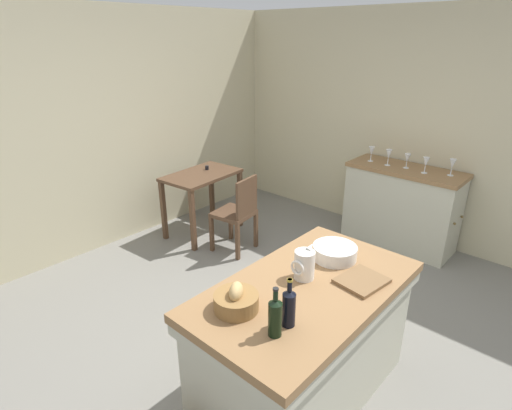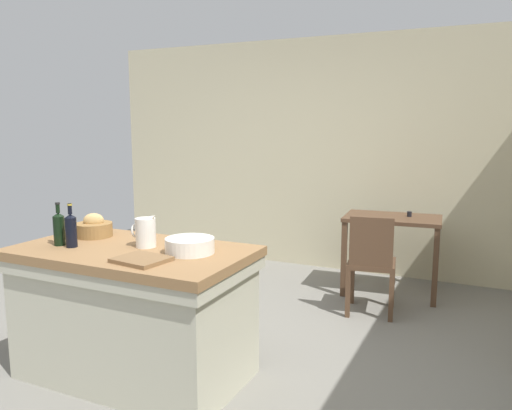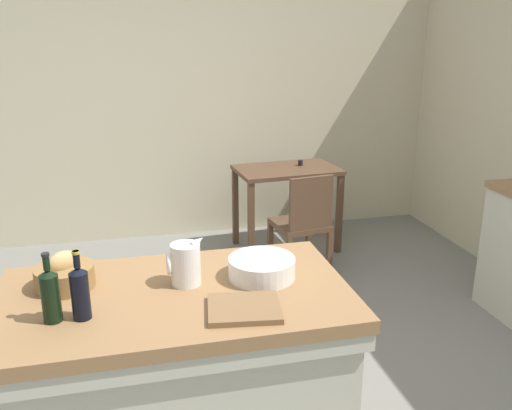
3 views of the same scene
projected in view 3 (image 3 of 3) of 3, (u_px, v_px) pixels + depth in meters
ground_plane at (223, 389)px, 3.06m from camera, size 6.76×6.76×0.00m
wall_back at (172, 102)px, 5.07m from camera, size 5.32×0.12×2.60m
island_table at (178, 371)px, 2.45m from camera, size 1.52×0.86×0.86m
writing_desk at (287, 182)px, 4.87m from camera, size 0.94×0.63×0.82m
wooden_chair at (303, 223)px, 4.31m from camera, size 0.46×0.46×0.89m
pitcher at (185, 264)px, 2.37m from camera, size 0.17×0.13×0.23m
wash_bowl at (262, 268)px, 2.45m from camera, size 0.30×0.30×0.09m
bread_basket at (65, 275)px, 2.35m from camera, size 0.25×0.25×0.17m
cutting_board at (244, 308)px, 2.16m from camera, size 0.32×0.28×0.02m
wine_bottle_dark at (80, 291)px, 2.08m from camera, size 0.07×0.07×0.28m
wine_bottle_amber at (50, 294)px, 2.06m from camera, size 0.07×0.07×0.28m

